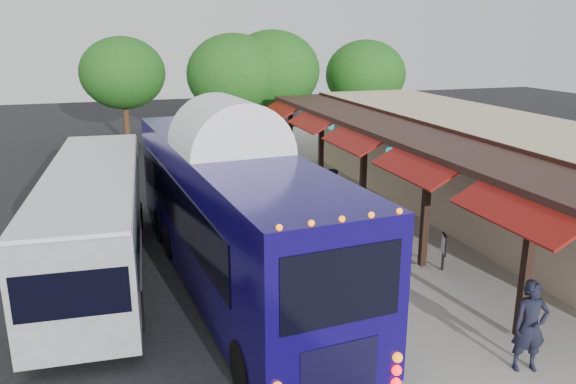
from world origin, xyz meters
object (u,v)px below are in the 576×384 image
object	(u,v)px
sign_board	(444,246)
ped_c	(250,166)
coach_bus	(231,208)
ped_a	(530,326)
city_bus	(95,215)
ped_d	(271,145)
ped_b	(331,196)

from	to	relation	value
sign_board	ped_c	bearing A→B (deg)	128.63
coach_bus	ped_c	size ratio (longest dim) A/B	6.56
ped_a	sign_board	world-z (taller)	ped_a
ped_a	ped_c	size ratio (longest dim) A/B	0.98
city_bus	ped_a	size ratio (longest dim) A/B	5.89
ped_c	sign_board	distance (m)	10.38
ped_d	sign_board	bearing A→B (deg)	100.10
city_bus	ped_d	distance (m)	13.77
city_bus	sign_board	distance (m)	9.76
ped_b	ped_c	distance (m)	5.49
ped_a	sign_board	xyz separation A→B (m)	(1.10, 4.65, -0.22)
coach_bus	sign_board	distance (m)	5.95
ped_b	sign_board	distance (m)	4.90
city_bus	ped_b	distance (m)	7.75
ped_b	ped_c	xyz separation A→B (m)	(-1.53, 5.27, -0.02)
ped_a	ped_c	xyz separation A→B (m)	(-1.93, 14.58, 0.02)
ped_b	ped_a	bearing A→B (deg)	111.14
ped_b	ped_c	world-z (taller)	ped_b
ped_a	sign_board	distance (m)	4.78
ped_c	ped_a	bearing A→B (deg)	62.33
city_bus	ped_d	world-z (taller)	city_bus
ped_b	coach_bus	bearing A→B (deg)	57.72
coach_bus	ped_a	distance (m)	7.56
coach_bus	ped_d	xyz separation A→B (m)	(4.85, 13.08, -1.10)
city_bus	ped_d	bearing A→B (deg)	56.49
coach_bus	ped_c	distance (m)	9.11
coach_bus	ped_d	world-z (taller)	coach_bus
ped_a	sign_board	bearing A→B (deg)	91.10
coach_bus	sign_board	bearing A→B (deg)	-17.13
ped_a	ped_d	bearing A→B (deg)	103.52
city_bus	ped_a	xyz separation A→B (m)	(8.03, -8.03, -0.54)
ped_a	ped_b	bearing A→B (deg)	106.80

